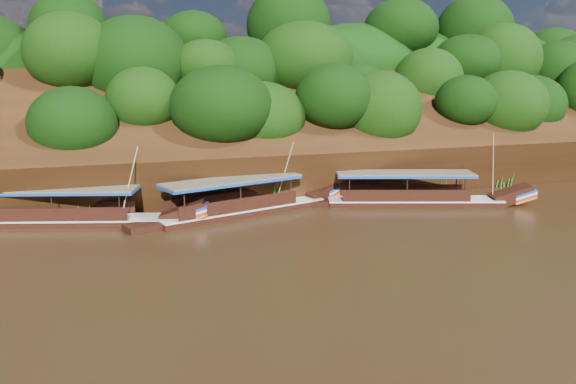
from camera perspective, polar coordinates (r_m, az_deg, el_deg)
ground at (r=30.76m, az=3.71°, el=-5.23°), size 160.00×160.00×0.00m
riverbank at (r=51.59m, az=-6.17°, el=3.77°), size 120.00×30.06×19.40m
boat_0 at (r=40.78m, az=13.73°, el=-0.55°), size 14.26×6.50×5.63m
boat_1 at (r=37.44m, az=-3.66°, el=-1.28°), size 14.12×5.91×5.14m
boat_2 at (r=36.65m, az=-20.05°, el=-2.32°), size 14.35×6.11×5.19m
reeds at (r=38.32m, az=-6.47°, el=-0.44°), size 50.60×2.21×2.23m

